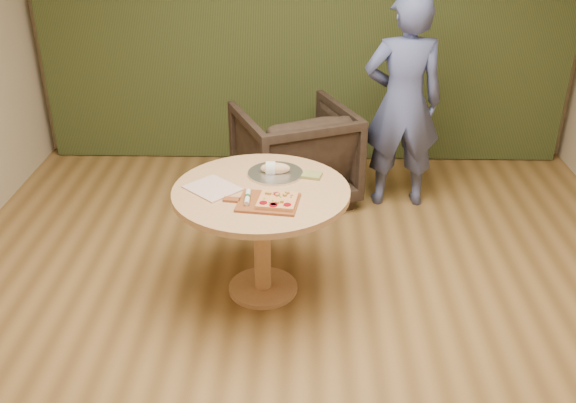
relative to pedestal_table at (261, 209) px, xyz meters
The scene contains 12 objects.
room_shell 1.05m from the pedestal_table, 67.96° to the right, with size 5.04×6.04×2.84m.
curtain 2.41m from the pedestal_table, 83.49° to the left, with size 4.80×0.14×2.78m, color #2A3317.
pedestal_table is the anchor object (origin of this frame).
pizza_paddle 0.25m from the pedestal_table, 76.88° to the right, with size 0.46×0.32×0.01m.
flatbread_pizza 0.28m from the pedestal_table, 61.66° to the right, with size 0.25×0.25×0.04m.
cutlery_roll 0.25m from the pedestal_table, 111.93° to the right, with size 0.03×0.20×0.03m.
newspaper 0.33m from the pedestal_table, behind, with size 0.30×0.25×0.01m, color white.
serving_tray 0.27m from the pedestal_table, 69.60° to the left, with size 0.36×0.36×0.02m.
bread_roll 0.29m from the pedestal_table, 71.72° to the left, with size 0.19×0.09×0.09m.
green_packet 0.39m from the pedestal_table, 30.62° to the left, with size 0.12×0.10×0.02m, color olive.
armchair 1.37m from the pedestal_table, 82.31° to the left, with size 0.87×0.81×0.89m, color black.
person_standing 1.70m from the pedestal_table, 51.93° to the left, with size 0.63×0.41×1.73m, color #49538D.
Camera 1 is at (0.00, -2.88, 2.50)m, focal length 40.00 mm.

